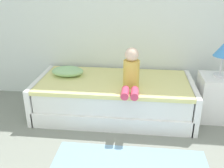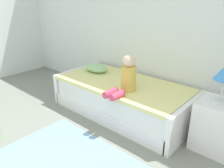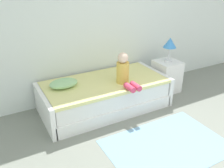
{
  "view_description": "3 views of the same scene",
  "coord_description": "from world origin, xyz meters",
  "views": [
    {
      "loc": [
        -0.25,
        -1.15,
        1.79
      ],
      "look_at": [
        -0.57,
        1.75,
        0.55
      ],
      "focal_mm": 41.03,
      "sensor_mm": 36.0,
      "label": 1
    },
    {
      "loc": [
        1.34,
        -0.43,
        1.72
      ],
      "look_at": [
        -0.57,
        1.75,
        0.55
      ],
      "focal_mm": 35.89,
      "sensor_mm": 36.0,
      "label": 2
    },
    {
      "loc": [
        -2.2,
        -1.23,
        2.14
      ],
      "look_at": [
        -0.57,
        1.75,
        0.55
      ],
      "focal_mm": 38.9,
      "sensor_mm": 36.0,
      "label": 3
    }
  ],
  "objects": [
    {
      "name": "pillow",
      "position": [
        -1.23,
        2.1,
        0.56
      ],
      "size": [
        0.44,
        0.3,
        0.13
      ],
      "primitive_type": "ellipsoid",
      "color": "#99CC8C",
      "rests_on": "bed"
    },
    {
      "name": "bed",
      "position": [
        -0.57,
        2.0,
        0.25
      ],
      "size": [
        2.11,
        1.0,
        0.5
      ],
      "color": "white",
      "rests_on": "ground"
    },
    {
      "name": "child_figure",
      "position": [
        -0.34,
        1.77,
        0.7
      ],
      "size": [
        0.2,
        0.51,
        0.5
      ],
      "color": "gold",
      "rests_on": "bed"
    },
    {
      "name": "area_rug",
      "position": [
        -0.3,
        0.7,
        0.0
      ],
      "size": [
        1.6,
        1.1,
        0.01
      ],
      "primitive_type": "cube",
      "color": "#7AA8CC",
      "rests_on": "ground"
    },
    {
      "name": "wall_rear",
      "position": [
        0.0,
        2.6,
        1.45
      ],
      "size": [
        7.2,
        0.1,
        2.9
      ],
      "primitive_type": "cube",
      "color": "silver",
      "rests_on": "ground"
    },
    {
      "name": "nightstand",
      "position": [
        0.78,
        2.03,
        0.3
      ],
      "size": [
        0.44,
        0.44,
        0.6
      ],
      "primitive_type": "cube",
      "color": "white",
      "rests_on": "ground"
    }
  ]
}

